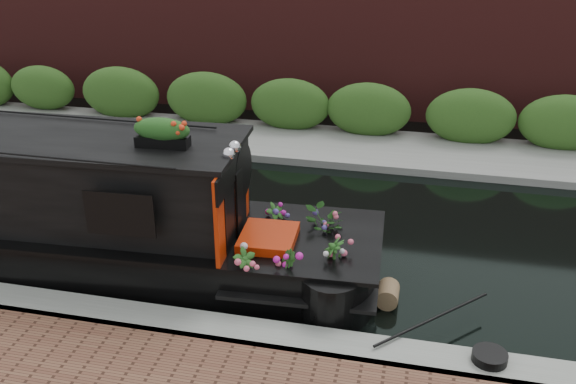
# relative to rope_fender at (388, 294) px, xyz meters

# --- Properties ---
(ground) EXTENTS (80.00, 80.00, 0.00)m
(ground) POSITION_rel_rope_fender_xyz_m (-3.24, 1.89, -0.16)
(ground) COLOR black
(ground) RESTS_ON ground
(near_bank_coping) EXTENTS (40.00, 0.60, 0.50)m
(near_bank_coping) POSITION_rel_rope_fender_xyz_m (-3.24, -1.41, -0.16)
(near_bank_coping) COLOR gray
(near_bank_coping) RESTS_ON ground
(far_bank_path) EXTENTS (40.00, 2.40, 0.34)m
(far_bank_path) POSITION_rel_rope_fender_xyz_m (-3.24, 6.09, -0.16)
(far_bank_path) COLOR gray
(far_bank_path) RESTS_ON ground
(far_hedge) EXTENTS (40.00, 1.10, 2.80)m
(far_hedge) POSITION_rel_rope_fender_xyz_m (-3.24, 6.99, -0.16)
(far_hedge) COLOR #2E551C
(far_hedge) RESTS_ON ground
(far_brick_wall) EXTENTS (40.00, 1.00, 8.00)m
(far_brick_wall) POSITION_rel_rope_fender_xyz_m (-3.24, 9.09, -0.16)
(far_brick_wall) COLOR #4B1A19
(far_brick_wall) RESTS_ON ground
(rope_fender) EXTENTS (0.32, 0.42, 0.32)m
(rope_fender) POSITION_rel_rope_fender_xyz_m (0.00, 0.00, 0.00)
(rope_fender) COLOR brown
(rope_fender) RESTS_ON ground
(coiled_mooring_rope) EXTENTS (0.44, 0.44, 0.12)m
(coiled_mooring_rope) POSITION_rel_rope_fender_xyz_m (1.36, -1.33, 0.15)
(coiled_mooring_rope) COLOR black
(coiled_mooring_rope) RESTS_ON near_bank_coping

